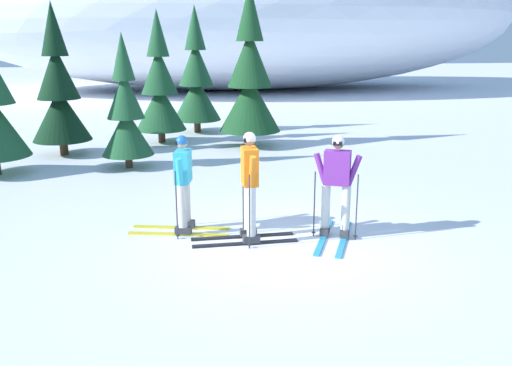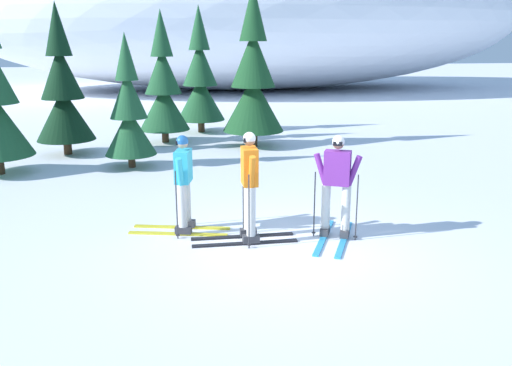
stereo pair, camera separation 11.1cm
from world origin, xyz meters
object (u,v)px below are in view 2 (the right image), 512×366
object	(u,v)px
skier_orange_jacket	(249,185)
pine_tree_far_right	(253,80)
skier_cyan_jacket	(183,182)
skier_purple_jacket	(337,185)
pine_tree_center_right	(163,88)
pine_tree_right	(200,80)
pine_tree_left	(63,92)
pine_tree_center_left	(129,112)

from	to	relation	value
skier_orange_jacket	pine_tree_far_right	size ratio (longest dim) A/B	0.38
skier_orange_jacket	skier_cyan_jacket	xyz separation A→B (m)	(-1.05, 0.62, -0.07)
skier_purple_jacket	pine_tree_center_right	world-z (taller)	pine_tree_center_right
skier_cyan_jacket	pine_tree_right	size ratio (longest dim) A/B	0.40
pine_tree_center_right	pine_tree_far_right	distance (m)	2.98
skier_purple_jacket	pine_tree_left	distance (m)	9.72
pine_tree_left	pine_tree_right	xyz separation A→B (m)	(4.13, 3.23, 0.05)
pine_tree_center_left	skier_purple_jacket	bearing A→B (deg)	-57.58
pine_tree_right	pine_tree_far_right	size ratio (longest dim) A/B	0.90
skier_purple_jacket	pine_tree_far_right	world-z (taller)	pine_tree_far_right
pine_tree_left	pine_tree_center_left	size ratio (longest dim) A/B	1.24
skier_purple_jacket	pine_tree_center_left	xyz separation A→B (m)	(-3.72, 5.85, 0.52)
skier_cyan_jacket	pine_tree_center_right	size ratio (longest dim) A/B	0.43
pine_tree_center_right	pine_tree_left	bearing A→B (deg)	-153.29
pine_tree_center_left	pine_tree_far_right	world-z (taller)	pine_tree_far_right
skier_purple_jacket	pine_tree_left	bearing A→B (deg)	125.82
skier_orange_jacket	pine_tree_center_left	world-z (taller)	pine_tree_center_left
skier_purple_jacket	skier_cyan_jacket	world-z (taller)	skier_purple_jacket
pine_tree_left	skier_cyan_jacket	bearing A→B (deg)	-66.29
pine_tree_center_left	pine_tree_far_right	distance (m)	4.32
skier_cyan_jacket	pine_tree_center_left	xyz separation A→B (m)	(-1.19, 5.15, 0.55)
pine_tree_left	pine_tree_center_right	size ratio (longest dim) A/B	1.03
skier_cyan_jacket	pine_tree_far_right	distance (m)	7.90
skier_orange_jacket	pine_tree_center_right	xyz separation A→B (m)	(-1.36, 9.19, 0.78)
skier_purple_jacket	skier_orange_jacket	size ratio (longest dim) A/B	0.95
pine_tree_center_left	pine_tree_left	bearing A→B (deg)	134.29
skier_cyan_jacket	pine_tree_right	distance (m)	10.47
pine_tree_right	pine_tree_center_right	bearing A→B (deg)	-125.73
pine_tree_center_left	pine_tree_center_right	distance (m)	3.55
pine_tree_left	pine_tree_center_right	bearing A→B (deg)	26.71
skier_orange_jacket	skier_cyan_jacket	distance (m)	1.22
pine_tree_right	pine_tree_center_left	bearing A→B (deg)	-112.70
skier_purple_jacket	skier_cyan_jacket	bearing A→B (deg)	164.48
skier_orange_jacket	pine_tree_left	size ratio (longest dim) A/B	0.43
skier_cyan_jacket	pine_tree_center_right	xyz separation A→B (m)	(-0.30, 8.57, 0.85)
skier_orange_jacket	pine_tree_far_right	world-z (taller)	pine_tree_far_right
pine_tree_center_left	skier_cyan_jacket	bearing A→B (deg)	-76.96
pine_tree_center_left	pine_tree_right	bearing A→B (deg)	67.30
skier_cyan_jacket	skier_orange_jacket	bearing A→B (deg)	-30.51
skier_purple_jacket	pine_tree_right	bearing A→B (deg)	97.87
skier_cyan_jacket	pine_tree_center_right	distance (m)	8.62
skier_orange_jacket	skier_cyan_jacket	size ratio (longest dim) A/B	1.03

